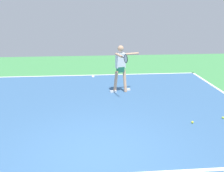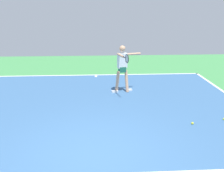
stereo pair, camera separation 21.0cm
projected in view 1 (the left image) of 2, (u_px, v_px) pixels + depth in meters
ground_plane at (98, 156)px, 5.53m from camera, size 23.16×23.16×0.00m
court_surface at (98, 155)px, 5.53m from camera, size 9.74×13.56×0.00m
court_line_baseline_near at (93, 75)px, 11.93m from camera, size 9.74×0.10×0.01m
court_line_centre_mark at (93, 76)px, 11.74m from camera, size 0.10×0.30×0.01m
tennis_player at (121, 66)px, 9.32m from camera, size 1.09×1.27×1.75m
tennis_ball_by_baseline at (223, 118)px, 7.33m from camera, size 0.07×0.07×0.07m
tennis_ball_near_player at (192, 122)px, 7.04m from camera, size 0.07×0.07×0.07m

